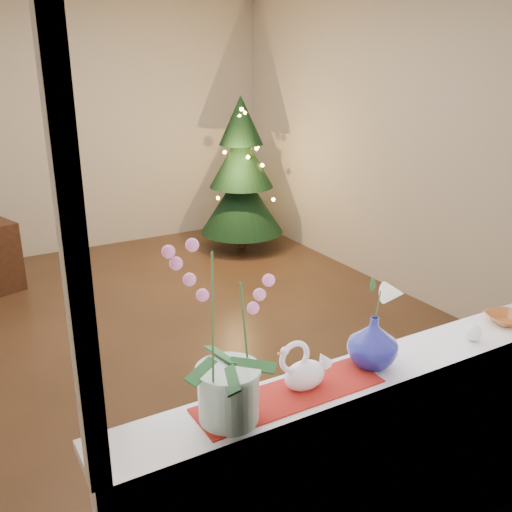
{
  "coord_description": "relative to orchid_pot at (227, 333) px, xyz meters",
  "views": [
    {
      "loc": [
        -1.35,
        -3.8,
        2.04
      ],
      "look_at": [
        0.04,
        -1.4,
        1.07
      ],
      "focal_mm": 40.0,
      "sensor_mm": 36.0,
      "label": 1
    }
  ],
  "objects": [
    {
      "name": "wall_front",
      "position": [
        0.63,
        -0.11,
        0.11
      ],
      "size": [
        4.5,
        0.1,
        2.7
      ],
      "primitive_type": "cube",
      "color": "beige",
      "rests_on": "ground"
    },
    {
      "name": "wall_back",
      "position": [
        0.63,
        4.89,
        0.11
      ],
      "size": [
        4.5,
        0.1,
        2.7
      ],
      "primitive_type": "cube",
      "color": "beige",
      "rests_on": "ground"
    },
    {
      "name": "window_apron",
      "position": [
        0.63,
        -0.07,
        -0.8
      ],
      "size": [
        2.2,
        0.08,
        0.88
      ],
      "primitive_type": "cube",
      "color": "white",
      "rests_on": "ground"
    },
    {
      "name": "wall_right",
      "position": [
        2.88,
        2.39,
        0.11
      ],
      "size": [
        0.1,
        5.0,
        2.7
      ],
      "primitive_type": "cube",
      "color": "beige",
      "rests_on": "ground"
    },
    {
      "name": "ground",
      "position": [
        0.63,
        2.39,
        -1.24
      ],
      "size": [
        5.0,
        5.0,
        0.0
      ],
      "primitive_type": "plane",
      "color": "#3A2717",
      "rests_on": "ground"
    },
    {
      "name": "paperweight",
      "position": [
        1.14,
        -0.02,
        -0.28
      ],
      "size": [
        0.07,
        0.07,
        0.07
      ],
      "primitive_type": "sphere",
      "rotation": [
        0.0,
        0.0,
        0.04
      ],
      "color": "white",
      "rests_on": "windowsill"
    },
    {
      "name": "amber_dish",
      "position": [
        1.4,
        0.02,
        -0.3
      ],
      "size": [
        0.17,
        0.17,
        0.04
      ],
      "primitive_type": "imported",
      "rotation": [
        0.0,
        0.0,
        -0.25
      ],
      "color": "#A25524",
      "rests_on": "windowsill"
    },
    {
      "name": "windowsill",
      "position": [
        0.63,
        0.02,
        -0.34
      ],
      "size": [
        2.2,
        0.26,
        0.04
      ],
      "primitive_type": "cube",
      "color": "white",
      "rests_on": "window_apron"
    },
    {
      "name": "blue_vase",
      "position": [
        0.63,
        0.03,
        -0.2
      ],
      "size": [
        0.26,
        0.26,
        0.23
      ],
      "primitive_type": "imported",
      "rotation": [
        0.0,
        0.0,
        -0.19
      ],
      "color": "navy",
      "rests_on": "windowsill"
    },
    {
      "name": "swan",
      "position": [
        0.32,
        0.03,
        -0.22
      ],
      "size": [
        0.23,
        0.14,
        0.19
      ],
      "primitive_type": null,
      "rotation": [
        0.0,
        0.0,
        -0.17
      ],
      "color": "white",
      "rests_on": "windowsill"
    },
    {
      "name": "lily",
      "position": [
        0.63,
        0.03,
        0.0
      ],
      "size": [
        0.13,
        0.07,
        0.17
      ],
      "primitive_type": null,
      "color": "white",
      "rests_on": "blue_vase"
    },
    {
      "name": "window_frame",
      "position": [
        0.63,
        -0.08,
        0.46
      ],
      "size": [
        2.22,
        0.06,
        1.6
      ],
      "primitive_type": null,
      "color": "white",
      "rests_on": "windowsill"
    },
    {
      "name": "orchid_pot",
      "position": [
        0.0,
        0.0,
        0.0
      ],
      "size": [
        0.27,
        0.27,
        0.63
      ],
      "primitive_type": null,
      "rotation": [
        0.0,
        0.0,
        0.31
      ],
      "color": "beige",
      "rests_on": "windowsill"
    },
    {
      "name": "runner",
      "position": [
        0.25,
        0.02,
        -0.31
      ],
      "size": [
        0.7,
        0.2,
        0.01
      ],
      "primitive_type": "cube",
      "color": "maroon",
      "rests_on": "windowsill"
    },
    {
      "name": "xmas_tree",
      "position": [
        2.22,
        3.99,
        -0.4
      ],
      "size": [
        1.02,
        1.02,
        1.68
      ],
      "primitive_type": null,
      "rotation": [
        0.0,
        0.0,
        0.12
      ],
      "color": "black",
      "rests_on": "ground"
    }
  ]
}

